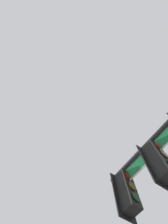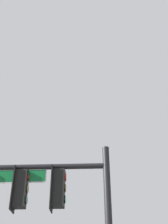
{
  "view_description": "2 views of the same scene",
  "coord_description": "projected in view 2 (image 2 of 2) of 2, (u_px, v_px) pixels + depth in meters",
  "views": [
    {
      "loc": [
        -6.2,
        -4.39,
        1.45
      ],
      "look_at": [
        -4.53,
        -5.68,
        6.71
      ],
      "focal_mm": 28.0,
      "sensor_mm": 36.0,
      "label": 1
    },
    {
      "loc": [
        -7.03,
        1.59,
        1.64
      ],
      "look_at": [
        -7.12,
        -8.17,
        7.97
      ],
      "focal_mm": 50.0,
      "sensor_mm": 36.0,
      "label": 2
    }
  ],
  "objects": [
    {
      "name": "signal_pole_near",
      "position": [
        46.0,
        202.0,
        8.81
      ],
      "size": [
        4.12,
        0.64,
        5.96
      ],
      "color": "black",
      "rests_on": "ground_plane"
    }
  ]
}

